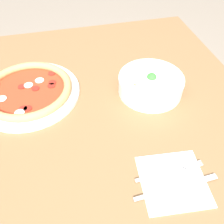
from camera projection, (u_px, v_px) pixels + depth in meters
ground_plane at (106, 219)px, 1.30m from camera, size 8.00×8.00×0.00m
dining_table at (103, 142)px, 0.83m from camera, size 1.25×1.05×0.75m
pizza at (28, 91)px, 0.84m from camera, size 0.35×0.35×0.04m
bowl at (150, 83)px, 0.84m from camera, size 0.22×0.22×0.08m
napkin at (173, 181)px, 0.63m from camera, size 0.18×0.18×0.00m
fork at (169, 172)px, 0.64m from camera, size 0.02×0.19×0.00m
knife at (173, 188)px, 0.61m from camera, size 0.02×0.22×0.01m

